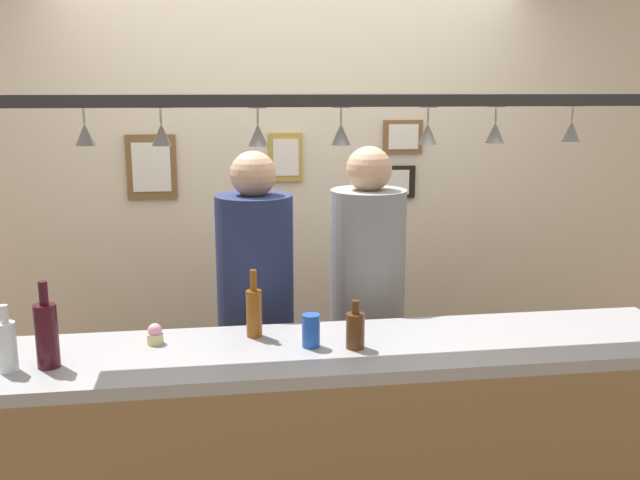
{
  "coord_description": "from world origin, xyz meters",
  "views": [
    {
      "loc": [
        -0.43,
        -2.79,
        1.97
      ],
      "look_at": [
        0.0,
        0.1,
        1.34
      ],
      "focal_mm": 40.02,
      "sensor_mm": 36.0,
      "label": 1
    }
  ],
  "objects": [
    {
      "name": "hanging_wineglass_far_left",
      "position": [
        -0.87,
        -0.23,
        1.82
      ],
      "size": [
        0.07,
        0.07,
        0.13
      ],
      "color": "silver",
      "rests_on": "overhead_glass_rack"
    },
    {
      "name": "hanging_wineglass_center_right",
      "position": [
        0.31,
        -0.36,
        1.82
      ],
      "size": [
        0.07,
        0.07,
        0.13
      ],
      "color": "silver",
      "rests_on": "overhead_glass_rack"
    },
    {
      "name": "hanging_wineglass_center_left",
      "position": [
        -0.28,
        -0.34,
        1.82
      ],
      "size": [
        0.07,
        0.07,
        0.13
      ],
      "color": "silver",
      "rests_on": "overhead_glass_rack"
    },
    {
      "name": "person_right_grey_shirt",
      "position": [
        0.24,
        0.27,
        1.04
      ],
      "size": [
        0.34,
        0.34,
        1.72
      ],
      "color": "#2D334C",
      "rests_on": "ground_plane"
    },
    {
      "name": "hanging_wineglass_right",
      "position": [
        0.57,
        -0.33,
        1.82
      ],
      "size": [
        0.07,
        0.07,
        0.13
      ],
      "color": "silver",
      "rests_on": "overhead_glass_rack"
    },
    {
      "name": "drink_can",
      "position": [
        -0.1,
        -0.35,
        1.1
      ],
      "size": [
        0.07,
        0.07,
        0.12
      ],
      "primitive_type": "cylinder",
      "color": "#1E4CB2",
      "rests_on": "bar_counter"
    },
    {
      "name": "bottle_beer_amber_tall",
      "position": [
        -0.3,
        -0.21,
        1.14
      ],
      "size": [
        0.06,
        0.06,
        0.26
      ],
      "color": "brown",
      "rests_on": "bar_counter"
    },
    {
      "name": "bar_counter",
      "position": [
        0.0,
        -0.51,
        0.7
      ],
      "size": [
        2.7,
        0.55,
        1.04
      ],
      "color": "#99999E",
      "rests_on": "ground_plane"
    },
    {
      "name": "person_left_navy_shirt",
      "position": [
        -0.27,
        0.27,
        1.03
      ],
      "size": [
        0.34,
        0.34,
        1.71
      ],
      "color": "#2D334C",
      "rests_on": "ground_plane"
    },
    {
      "name": "hanging_wineglass_center",
      "position": [
        0.01,
        -0.34,
        1.82
      ],
      "size": [
        0.07,
        0.07,
        0.13
      ],
      "color": "silver",
      "rests_on": "overhead_glass_rack"
    },
    {
      "name": "bottle_wine_dark_red",
      "position": [
        -1.0,
        -0.41,
        1.16
      ],
      "size": [
        0.08,
        0.08,
        0.3
      ],
      "color": "#380F19",
      "rests_on": "bar_counter"
    },
    {
      "name": "overhead_glass_rack",
      "position": [
        0.0,
        -0.3,
        1.93
      ],
      "size": [
        2.2,
        0.36,
        0.04
      ],
      "primitive_type": "cube",
      "color": "black"
    },
    {
      "name": "picture_frame_upper_small",
      "position": [
        0.6,
        1.06,
        1.7
      ],
      "size": [
        0.22,
        0.02,
        0.18
      ],
      "color": "brown",
      "rests_on": "back_wall"
    },
    {
      "name": "hanging_wineglass_far_right",
      "position": [
        0.88,
        -0.3,
        1.82
      ],
      "size": [
        0.07,
        0.07,
        0.13
      ],
      "color": "silver",
      "rests_on": "overhead_glass_rack"
    },
    {
      "name": "bottle_soda_clear",
      "position": [
        -1.13,
        -0.43,
        1.13
      ],
      "size": [
        0.06,
        0.06,
        0.23
      ],
      "color": "silver",
      "rests_on": "bar_counter"
    },
    {
      "name": "picture_frame_lower_pair",
      "position": [
        0.53,
        1.06,
        1.45
      ],
      "size": [
        0.3,
        0.02,
        0.18
      ],
      "color": "black",
      "rests_on": "back_wall"
    },
    {
      "name": "bottle_beer_brown_stubby",
      "position": [
        0.06,
        -0.38,
        1.11
      ],
      "size": [
        0.07,
        0.07,
        0.18
      ],
      "color": "#512D14",
      "rests_on": "bar_counter"
    },
    {
      "name": "hanging_wineglass_left",
      "position": [
        -0.61,
        -0.28,
        1.82
      ],
      "size": [
        0.07,
        0.07,
        0.13
      ],
      "color": "silver",
      "rests_on": "overhead_glass_rack"
    },
    {
      "name": "back_wall",
      "position": [
        0.0,
        1.1,
        1.3
      ],
      "size": [
        4.4,
        0.06,
        2.6
      ],
      "primitive_type": "cube",
      "color": "beige",
      "rests_on": "ground_plane"
    },
    {
      "name": "picture_frame_crest",
      "position": [
        -0.05,
        1.06,
        1.6
      ],
      "size": [
        0.18,
        0.02,
        0.26
      ],
      "color": "#B29338",
      "rests_on": "back_wall"
    },
    {
      "name": "picture_frame_caricature",
      "position": [
        -0.76,
        1.06,
        1.56
      ],
      "size": [
        0.26,
        0.02,
        0.34
      ],
      "color": "brown",
      "rests_on": "back_wall"
    },
    {
      "name": "cupcake",
      "position": [
        -0.66,
        -0.23,
        1.08
      ],
      "size": [
        0.06,
        0.06,
        0.08
      ],
      "color": "beige",
      "rests_on": "bar_counter"
    }
  ]
}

